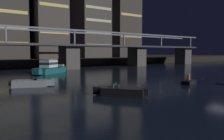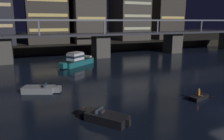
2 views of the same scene
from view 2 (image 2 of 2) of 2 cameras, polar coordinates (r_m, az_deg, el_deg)
far_riverbank at (r=102.79m, az=-12.07°, el=7.87°), size 240.00×80.00×2.20m
river_bridge at (r=56.21m, az=-2.96°, el=7.52°), size 95.22×6.40×9.38m
tower_west_tall at (r=73.89m, az=-16.74°, el=15.08°), size 12.03×11.62×21.77m
tower_east_tall at (r=84.80m, az=4.46°, el=15.21°), size 11.25×13.39×21.90m
cabin_cruiser_near_left at (r=46.30m, az=-9.19°, el=2.47°), size 8.53×7.16×2.79m
speedboat_mid_left at (r=29.99m, az=-18.02°, el=-4.80°), size 5.06×3.15×1.16m
speedboat_mid_center at (r=20.66m, az=-1.84°, el=-12.13°), size 4.03×4.67×1.16m
dinghy_with_paddler at (r=28.12m, az=21.47°, el=-6.51°), size 2.80×2.63×1.36m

